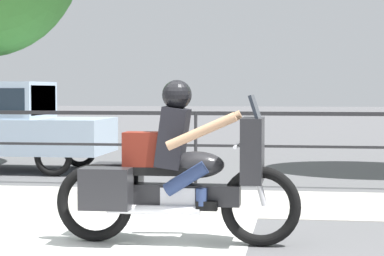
{
  "coord_description": "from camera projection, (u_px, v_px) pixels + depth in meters",
  "views": [
    {
      "loc": [
        1.59,
        -6.45,
        1.51
      ],
      "look_at": [
        0.39,
        1.83,
        1.08
      ],
      "focal_mm": 70.0,
      "sensor_mm": 36.0,
      "label": 1
    }
  ],
  "objects": [
    {
      "name": "motorcycle",
      "position": [
        175.0,
        172.0,
        7.26
      ],
      "size": [
        2.41,
        0.76,
        1.6
      ],
      "rotation": [
        0.0,
        0.0,
        0.03
      ],
      "color": "black",
      "rests_on": "ground"
    },
    {
      "name": "fence_railing",
      "position": [
        196.0,
        127.0,
        11.51
      ],
      "size": [
        36.0,
        0.05,
        1.17
      ],
      "color": "#232326",
      "rests_on": "ground"
    },
    {
      "name": "sidewalk_band",
      "position": [
        180.0,
        201.0,
        10.04
      ],
      "size": [
        44.0,
        2.4,
        0.01
      ],
      "primitive_type": "cube",
      "color": "#B7B2A8",
      "rests_on": "ground"
    }
  ]
}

